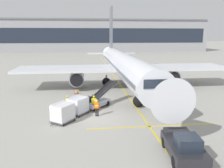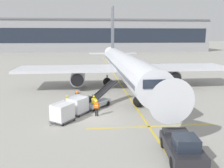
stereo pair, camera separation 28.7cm
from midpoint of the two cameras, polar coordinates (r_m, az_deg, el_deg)
ground_plane at (r=23.85m, az=-4.06°, el=-8.05°), size 600.00×600.00×0.00m
parked_airplane at (r=36.83m, az=3.26°, el=4.65°), size 33.20×42.65×14.33m
belt_loader at (r=26.90m, az=-3.19°, el=-3.90°), size 4.49×4.95×2.65m
baggage_cart_lead at (r=24.60m, az=-8.16°, el=-5.07°), size 2.47×2.67×1.91m
baggage_cart_second at (r=22.62m, az=-11.86°, el=-6.73°), size 2.47×2.67×1.91m
pushback_tug at (r=16.81m, az=17.33°, el=-14.40°), size 2.51×4.58×1.83m
ground_crew_by_loader at (r=23.74m, az=-3.46°, el=-5.60°), size 0.57×0.29×1.74m
ground_crew_by_carts at (r=25.75m, az=-10.53°, el=-4.39°), size 0.43×0.44×1.74m
ground_crew_marshaller at (r=25.39m, az=-4.12°, el=-4.45°), size 0.56×0.31×1.74m
safety_cone_engine_keepout at (r=33.26m, az=-8.32°, el=-1.83°), size 0.57×0.57×0.64m
apron_guidance_line_lead_in at (r=36.60m, az=2.95°, el=-0.95°), size 0.20×110.00×0.01m
apron_guidance_line_stop_bar at (r=21.76m, az=10.20°, el=-10.22°), size 12.00×0.20×0.01m
terminal_building at (r=123.83m, az=-11.61°, el=11.56°), size 146.61×19.77×16.05m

